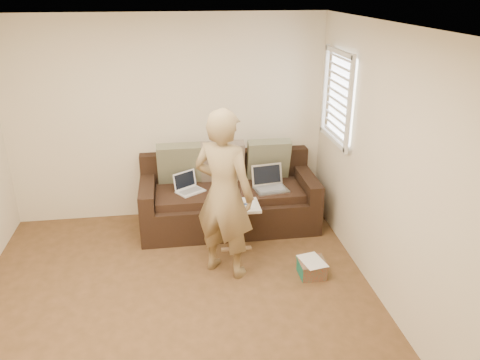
{
  "coord_description": "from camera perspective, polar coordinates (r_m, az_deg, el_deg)",
  "views": [
    {
      "loc": [
        0.05,
        -3.64,
        2.92
      ],
      "look_at": [
        0.8,
        1.4,
        0.78
      ],
      "focal_mm": 35.43,
      "sensor_mm": 36.0,
      "label": 1
    }
  ],
  "objects": [
    {
      "name": "person",
      "position": [
        4.84,
        -1.96,
        -1.74
      ],
      "size": [
        0.8,
        0.75,
        1.82
      ],
      "primitive_type": "imported",
      "rotation": [
        0.0,
        0.0,
        2.53
      ],
      "color": "olive",
      "rests_on": "ground"
    },
    {
      "name": "sofa",
      "position": [
        6.0,
        -1.36,
        -1.8
      ],
      "size": [
        2.2,
        0.95,
        0.85
      ],
      "primitive_type": null,
      "color": "black",
      "rests_on": "ground"
    },
    {
      "name": "laptop_white",
      "position": [
        5.88,
        -5.97,
        -1.44
      ],
      "size": [
        0.4,
        0.37,
        0.23
      ],
      "primitive_type": null,
      "rotation": [
        0.0,
        0.0,
        0.59
      ],
      "color": "white",
      "rests_on": "sofa"
    },
    {
      "name": "pillow_mid",
      "position": [
        6.07,
        -2.14,
        2.22
      ],
      "size": [
        0.55,
        0.27,
        0.57
      ],
      "primitive_type": null,
      "rotation": [
        0.24,
        0.0,
        0.0
      ],
      "color": "brown",
      "rests_on": "sofa"
    },
    {
      "name": "pillow_left",
      "position": [
        6.05,
        -7.33,
        1.96
      ],
      "size": [
        0.55,
        0.29,
        0.57
      ],
      "primitive_type": null,
      "rotation": [
        0.28,
        0.0,
        0.0
      ],
      "color": "#676C50",
      "rests_on": "sofa"
    },
    {
      "name": "window_blinds",
      "position": [
        5.61,
        11.71,
        9.76
      ],
      "size": [
        0.12,
        0.88,
        1.08
      ],
      "primitive_type": null,
      "color": "white",
      "rests_on": "wall_right"
    },
    {
      "name": "ceiling",
      "position": [
        3.66,
        -9.68,
        17.46
      ],
      "size": [
        4.5,
        4.5,
        0.0
      ],
      "primitive_type": "plane",
      "rotation": [
        3.14,
        0.0,
        0.0
      ],
      "color": "white",
      "rests_on": "wall_back"
    },
    {
      "name": "wall_right",
      "position": [
        4.43,
        18.29,
        0.15
      ],
      "size": [
        0.0,
        4.5,
        4.5
      ],
      "primitive_type": "plane",
      "rotation": [
        1.57,
        0.0,
        -1.57
      ],
      "color": "beige",
      "rests_on": "ground"
    },
    {
      "name": "wall_back",
      "position": [
        6.11,
        -8.69,
        7.14
      ],
      "size": [
        4.0,
        0.0,
        4.0
      ],
      "primitive_type": "plane",
      "rotation": [
        1.57,
        0.0,
        0.0
      ],
      "color": "beige",
      "rests_on": "ground"
    },
    {
      "name": "laptop_silver",
      "position": [
        5.91,
        3.75,
        -1.22
      ],
      "size": [
        0.44,
        0.35,
        0.27
      ],
      "primitive_type": null,
      "rotation": [
        0.0,
        0.0,
        0.15
      ],
      "color": "#B7BABC",
      "rests_on": "sofa"
    },
    {
      "name": "pillow_right",
      "position": [
        6.15,
        3.43,
        2.48
      ],
      "size": [
        0.55,
        0.28,
        0.57
      ],
      "primitive_type": null,
      "rotation": [
        0.26,
        0.0,
        0.0
      ],
      "color": "#676C50",
      "rests_on": "sofa"
    },
    {
      "name": "striped_box",
      "position": [
        5.21,
        8.65,
        -10.43
      ],
      "size": [
        0.29,
        0.29,
        0.18
      ],
      "primitive_type": null,
      "color": "red",
      "rests_on": "ground"
    },
    {
      "name": "paper_on_table",
      "position": [
        5.42,
        0.71,
        -2.78
      ],
      "size": [
        0.25,
        0.33,
        0.0
      ],
      "primitive_type": null,
      "rotation": [
        0.0,
        0.0,
        -0.14
      ],
      "color": "white",
      "rests_on": "side_table"
    },
    {
      "name": "floor",
      "position": [
        4.67,
        -7.52,
        -16.18
      ],
      "size": [
        4.5,
        4.5,
        0.0
      ],
      "primitive_type": "plane",
      "color": "#4E381D",
      "rests_on": "ground"
    },
    {
      "name": "drinking_glass",
      "position": [
        5.39,
        -2.2,
        -2.28
      ],
      "size": [
        0.07,
        0.07,
        0.12
      ],
      "primitive_type": null,
      "color": "silver",
      "rests_on": "side_table"
    },
    {
      "name": "scissors",
      "position": [
        5.38,
        -0.01,
        -2.94
      ],
      "size": [
        0.18,
        0.1,
        0.02
      ],
      "primitive_type": null,
      "rotation": [
        0.0,
        0.0,
        0.02
      ],
      "color": "silver",
      "rests_on": "side_table"
    },
    {
      "name": "side_table",
      "position": [
        5.51,
        -0.45,
        -5.77
      ],
      "size": [
        0.53,
        0.37,
        0.58
      ],
      "primitive_type": null,
      "color": "silver",
      "rests_on": "ground"
    }
  ]
}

